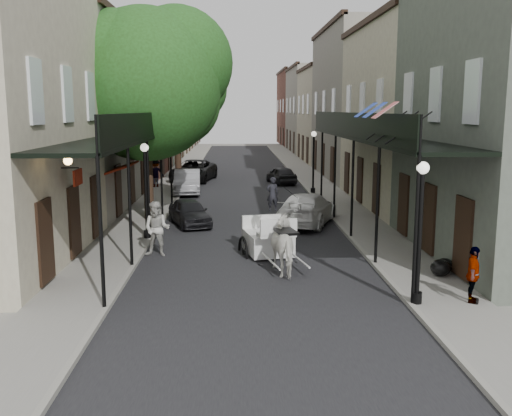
{
  "coord_description": "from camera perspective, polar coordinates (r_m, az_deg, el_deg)",
  "views": [
    {
      "loc": [
        -0.62,
        -16.1,
        5.12
      ],
      "look_at": [
        0.13,
        4.18,
        1.6
      ],
      "focal_mm": 40.0,
      "sensor_mm": 36.0,
      "label": 1
    }
  ],
  "objects": [
    {
      "name": "building_row_right",
      "position": [
        47.02,
        9.33,
        9.88
      ],
      "size": [
        5.0,
        80.0,
        10.5
      ],
      "primitive_type": "cube",
      "color": "gray",
      "rests_on": "ground"
    },
    {
      "name": "tree_near",
      "position": [
        26.56,
        -10.1,
        12.65
      ],
      "size": [
        7.31,
        6.8,
        9.63
      ],
      "color": "#382619",
      "rests_on": "sidewalk_left"
    },
    {
      "name": "car_right_near",
      "position": [
        25.69,
        5.12,
        -0.08
      ],
      "size": [
        3.56,
        5.28,
        1.42
      ],
      "primitive_type": "imported",
      "rotation": [
        0.0,
        0.0,
        2.79
      ],
      "color": "silver",
      "rests_on": "ground"
    },
    {
      "name": "gallery_left",
      "position": [
        23.48,
        -12.43,
        7.01
      ],
      "size": [
        2.2,
        18.05,
        4.88
      ],
      "color": "black",
      "rests_on": "sidewalk_left"
    },
    {
      "name": "ground",
      "position": [
        16.91,
        0.1,
        -7.79
      ],
      "size": [
        140.0,
        140.0,
        0.0
      ],
      "primitive_type": "plane",
      "color": "gray",
      "rests_on": "ground"
    },
    {
      "name": "pedestrian_sidewalk_left",
      "position": [
        37.69,
        -10.02,
        3.45
      ],
      "size": [
        1.32,
        1.02,
        1.8
      ],
      "primitive_type": "imported",
      "rotation": [
        0.0,
        0.0,
        3.49
      ],
      "color": "gray",
      "rests_on": "sidewalk_left"
    },
    {
      "name": "building_row_left",
      "position": [
        46.79,
        -12.11,
        9.79
      ],
      "size": [
        5.0,
        80.0,
        10.5
      ],
      "primitive_type": "cube",
      "color": "beige",
      "rests_on": "ground"
    },
    {
      "name": "lamppost_right_far",
      "position": [
        34.57,
        5.76,
        4.7
      ],
      "size": [
        0.32,
        0.32,
        3.71
      ],
      "color": "black",
      "rests_on": "sidewalk_right"
    },
    {
      "name": "tree_far",
      "position": [
        40.45,
        -7.39,
        10.78
      ],
      "size": [
        6.45,
        6.0,
        8.61
      ],
      "color": "#382619",
      "rests_on": "sidewalk_left"
    },
    {
      "name": "car_left_near",
      "position": [
        25.59,
        -6.66,
        -0.42
      ],
      "size": [
        2.42,
        3.74,
        1.18
      ],
      "primitive_type": "imported",
      "rotation": [
        0.0,
        0.0,
        0.32
      ],
      "color": "black",
      "rests_on": "ground"
    },
    {
      "name": "sidewalk_left",
      "position": [
        36.72,
        -8.95,
        1.8
      ],
      "size": [
        2.2,
        90.0,
        0.12
      ],
      "primitive_type": "cube",
      "color": "gray",
      "rests_on": "ground"
    },
    {
      "name": "car_left_mid",
      "position": [
        35.21,
        -6.89,
        2.62
      ],
      "size": [
        1.81,
        4.53,
        1.47
      ],
      "primitive_type": "imported",
      "rotation": [
        0.0,
        0.0,
        0.06
      ],
      "color": "#96959A",
      "rests_on": "ground"
    },
    {
      "name": "pedestrian_walking",
      "position": [
        20.32,
        -9.87,
        -2.08
      ],
      "size": [
        1.07,
        0.9,
        1.95
      ],
      "primitive_type": "imported",
      "rotation": [
        0.0,
        0.0,
        -0.19
      ],
      "color": "#B3B2A9",
      "rests_on": "ground"
    },
    {
      "name": "sidewalk_right",
      "position": [
        36.89,
        6.67,
        1.89
      ],
      "size": [
        2.2,
        90.0,
        0.12
      ],
      "primitive_type": "cube",
      "color": "gray",
      "rests_on": "ground"
    },
    {
      "name": "carriage",
      "position": [
        20.53,
        0.91,
        -1.4
      ],
      "size": [
        2.07,
        2.78,
        2.88
      ],
      "rotation": [
        0.0,
        0.0,
        0.21
      ],
      "color": "black",
      "rests_on": "ground"
    },
    {
      "name": "gallery_right",
      "position": [
        23.73,
        11.15,
        7.08
      ],
      "size": [
        2.2,
        18.05,
        4.88
      ],
      "color": "black",
      "rests_on": "sidewalk_right"
    },
    {
      "name": "lamppost_right_near",
      "position": [
        15.19,
        16.06,
        -2.22
      ],
      "size": [
        0.32,
        0.32,
        3.71
      ],
      "color": "black",
      "rests_on": "sidewalk_right"
    },
    {
      "name": "road",
      "position": [
        36.47,
        -1.12,
        1.78
      ],
      "size": [
        8.0,
        90.0,
        0.01
      ],
      "primitive_type": "cube",
      "color": "black",
      "rests_on": "ground"
    },
    {
      "name": "pedestrian_sidewalk_right",
      "position": [
        15.98,
        20.9,
        -6.25
      ],
      "size": [
        0.7,
        0.95,
        1.5
      ],
      "primitive_type": "imported",
      "rotation": [
        0.0,
        0.0,
        1.14
      ],
      "color": "gray",
      "rests_on": "sidewalk_right"
    },
    {
      "name": "lamppost_left",
      "position": [
        22.59,
        -10.96,
        1.85
      ],
      "size": [
        0.32,
        0.32,
        3.71
      ],
      "color": "black",
      "rests_on": "sidewalk_left"
    },
    {
      "name": "trash_bags",
      "position": [
        18.47,
        18.12,
        -5.6
      ],
      "size": [
        0.87,
        1.02,
        0.51
      ],
      "color": "black",
      "rests_on": "sidewalk_right"
    },
    {
      "name": "horse",
      "position": [
        18.06,
        3.12,
        -3.81
      ],
      "size": [
        1.33,
        2.19,
        1.72
      ],
      "primitive_type": "imported",
      "rotation": [
        0.0,
        0.0,
        3.35
      ],
      "color": "silver",
      "rests_on": "ground"
    },
    {
      "name": "car_right_far",
      "position": [
        39.71,
        2.56,
        3.32
      ],
      "size": [
        2.15,
        3.82,
        1.23
      ],
      "primitive_type": "imported",
      "rotation": [
        0.0,
        0.0,
        3.35
      ],
      "color": "black",
      "rests_on": "ground"
    },
    {
      "name": "car_left_far",
      "position": [
        41.24,
        -6.26,
        3.73
      ],
      "size": [
        3.44,
        5.87,
        1.53
      ],
      "primitive_type": "imported",
      "rotation": [
        0.0,
        0.0,
        -0.17
      ],
      "color": "black",
      "rests_on": "ground"
    }
  ]
}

